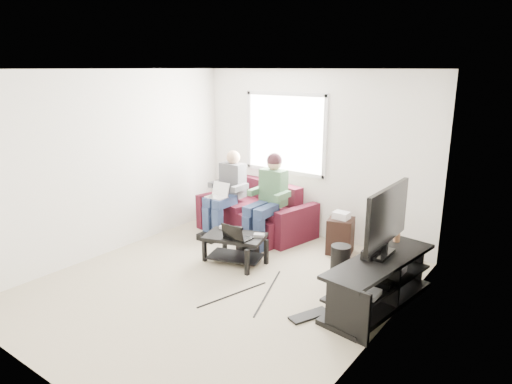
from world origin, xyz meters
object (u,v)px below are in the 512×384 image
coffee_table (235,242)px  tv_stand (379,284)px  sofa (258,214)px  tv (387,218)px  subwoofer (340,266)px  end_table (340,235)px

coffee_table → tv_stand: tv_stand is taller
sofa → tv: 2.79m
tv_stand → subwoofer: bearing=166.0°
end_table → tv: bearing=-44.7°
sofa → end_table: size_ratio=3.05×
coffee_table → tv: (2.04, 0.16, 0.72)m
subwoofer → end_table: 1.09m
coffee_table → subwoofer: (1.49, 0.20, -0.03)m
sofa → tv_stand: sofa is taller
coffee_table → end_table: (1.01, 1.17, -0.02)m
sofa → tv_stand: (2.51, -1.11, -0.06)m
subwoofer → end_table: (-0.48, 0.98, 0.01)m
coffee_table → tv: 2.17m
tv_stand → end_table: 1.52m
tv_stand → tv: 0.77m
coffee_table → subwoofer: size_ratio=1.70×
sofa → subwoofer: size_ratio=3.54×
tv → subwoofer: size_ratio=2.04×
tv → coffee_table: bearing=-175.5°
sofa → coffee_table: sofa is taller
sofa → tv: (2.51, -1.01, 0.71)m
tv_stand → tv: bearing=91.5°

